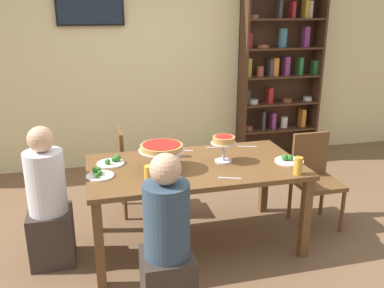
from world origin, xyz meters
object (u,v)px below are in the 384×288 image
(salad_plate_spare, at_px, (99,174))
(salad_plate_far_diner, at_px, (112,162))
(cutlery_knife_far, at_px, (171,183))
(salad_plate_near_diner, at_px, (289,160))
(diner_near_left, at_px, (167,249))
(beer_glass_amber_short, at_px, (149,175))
(diner_head_west, at_px, (49,206))
(deep_dish_pizza_stand, at_px, (162,149))
(chair_head_east, at_px, (314,175))
(water_glass_clear_near, at_px, (177,151))
(cutlery_fork_far, at_px, (230,178))
(dining_table, at_px, (195,174))
(personal_pizza_stand, at_px, (224,143))
(television, at_px, (90,5))
(cutlery_knife_near, at_px, (215,147))
(beer_glass_amber_tall, at_px, (298,166))
(cutlery_spare_fork, at_px, (183,150))
(cutlery_fork_near, at_px, (247,146))
(bookshelf, at_px, (279,74))
(chair_far_left, at_px, (133,166))

(salad_plate_spare, bearing_deg, salad_plate_far_diner, 65.11)
(cutlery_knife_far, bearing_deg, salad_plate_near_diner, 9.01)
(diner_near_left, relative_size, beer_glass_amber_short, 8.14)
(diner_head_west, relative_size, deep_dish_pizza_stand, 3.11)
(chair_head_east, bearing_deg, water_glass_clear_near, -5.74)
(deep_dish_pizza_stand, height_order, cutlery_fork_far, deep_dish_pizza_stand)
(dining_table, distance_m, personal_pizza_stand, 0.36)
(diner_near_left, xyz_separation_m, cutlery_fork_far, (0.58, 0.46, 0.25))
(television, relative_size, water_glass_clear_near, 7.89)
(chair_head_east, relative_size, salad_plate_spare, 4.05)
(beer_glass_amber_short, relative_size, cutlery_knife_near, 0.78)
(chair_head_east, relative_size, water_glass_clear_near, 8.78)
(beer_glass_amber_tall, xyz_separation_m, cutlery_spare_fork, (-0.74, 0.78, -0.07))
(salad_plate_far_diner, height_order, cutlery_fork_far, salad_plate_far_diner)
(cutlery_fork_near, bearing_deg, deep_dish_pizza_stand, 41.03)
(salad_plate_spare, height_order, beer_glass_amber_short, beer_glass_amber_short)
(diner_near_left, distance_m, cutlery_knife_far, 0.55)
(deep_dish_pizza_stand, height_order, salad_plate_far_diner, deep_dish_pizza_stand)
(salad_plate_near_diner, distance_m, cutlery_fork_near, 0.50)
(bookshelf, distance_m, salad_plate_far_diner, 3.01)
(salad_plate_spare, distance_m, cutlery_spare_fork, 0.89)
(bookshelf, distance_m, beer_glass_amber_short, 3.15)
(television, relative_size, chair_far_left, 0.90)
(salad_plate_spare, bearing_deg, cutlery_fork_near, 15.98)
(water_glass_clear_near, bearing_deg, chair_far_left, 123.64)
(personal_pizza_stand, distance_m, water_glass_clear_near, 0.43)
(television, bearing_deg, dining_table, -71.06)
(dining_table, relative_size, deep_dish_pizza_stand, 4.79)
(cutlery_fork_far, bearing_deg, dining_table, 138.85)
(cutlery_fork_near, bearing_deg, salad_plate_near_diner, 130.84)
(beer_glass_amber_tall, distance_m, cutlery_spare_fork, 1.08)
(cutlery_knife_near, bearing_deg, cutlery_spare_fork, 7.79)
(bookshelf, relative_size, salad_plate_far_diner, 9.66)
(beer_glass_amber_tall, bearing_deg, water_glass_clear_near, 142.78)
(beer_glass_amber_short, relative_size, cutlery_fork_near, 0.78)
(bookshelf, relative_size, cutlery_spare_fork, 12.29)
(diner_head_west, bearing_deg, beer_glass_amber_tall, -12.33)
(diner_head_west, relative_size, cutlery_knife_far, 6.39)
(cutlery_fork_far, bearing_deg, personal_pizza_stand, 100.34)
(dining_table, relative_size, diner_near_left, 1.54)
(personal_pizza_stand, bearing_deg, diner_near_left, -128.33)
(salad_plate_near_diner, distance_m, salad_plate_far_diner, 1.49)
(cutlery_spare_fork, bearing_deg, dining_table, 114.52)
(chair_far_left, xyz_separation_m, salad_plate_spare, (-0.34, -0.81, 0.27))
(salad_plate_spare, bearing_deg, beer_glass_amber_tall, -12.59)
(bookshelf, distance_m, cutlery_fork_far, 2.83)
(chair_far_left, distance_m, cutlery_knife_near, 0.86)
(chair_far_left, bearing_deg, personal_pizza_stand, 43.54)
(television, relative_size, deep_dish_pizza_stand, 2.11)
(water_glass_clear_near, bearing_deg, personal_pizza_stand, -31.38)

